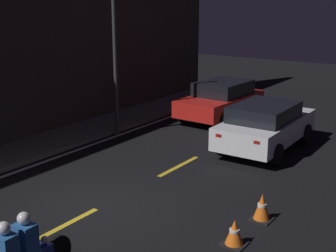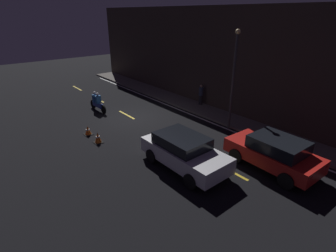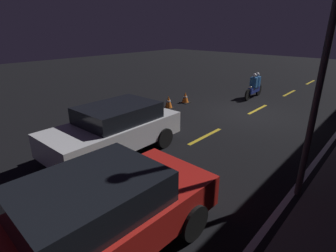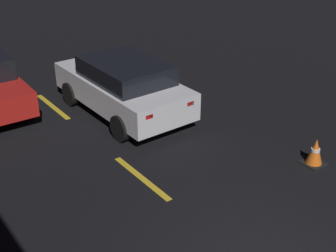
% 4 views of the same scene
% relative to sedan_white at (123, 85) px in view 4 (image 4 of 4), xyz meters
% --- Properties ---
extents(lane_dash_d, '(2.00, 0.14, 0.01)m').
position_rel_sedan_white_xyz_m(lane_dash_d, '(-2.95, 1.39, -0.81)').
color(lane_dash_d, gold).
rests_on(lane_dash_d, ground).
extents(lane_dash_e, '(2.00, 0.14, 0.01)m').
position_rel_sedan_white_xyz_m(lane_dash_e, '(1.55, 1.39, -0.81)').
color(lane_dash_e, gold).
rests_on(lane_dash_e, ground).
extents(sedan_white, '(4.27, 2.04, 1.53)m').
position_rel_sedan_white_xyz_m(sedan_white, '(0.00, 0.00, 0.00)').
color(sedan_white, silver).
rests_on(sedan_white, ground).
extents(traffic_cone_mid, '(0.47, 0.47, 0.62)m').
position_rel_sedan_white_xyz_m(traffic_cone_mid, '(-4.74, -2.00, -0.51)').
color(traffic_cone_mid, black).
rests_on(traffic_cone_mid, ground).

